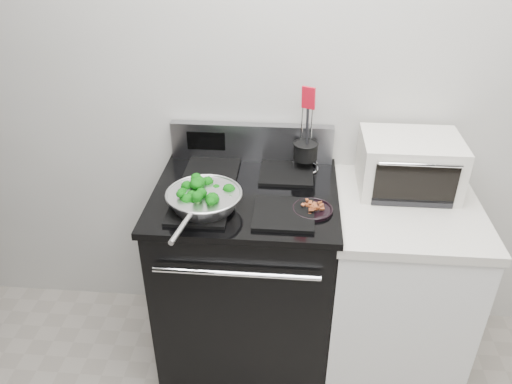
# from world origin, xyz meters

# --- Properties ---
(back_wall) EXTENTS (4.00, 0.02, 2.70)m
(back_wall) POSITION_xyz_m (0.00, 1.75, 1.35)
(back_wall) COLOR beige
(back_wall) RESTS_ON ground
(gas_range) EXTENTS (0.79, 0.69, 1.13)m
(gas_range) POSITION_xyz_m (-0.30, 1.41, 0.49)
(gas_range) COLOR black
(gas_range) RESTS_ON floor
(counter) EXTENTS (0.62, 0.68, 0.92)m
(counter) POSITION_xyz_m (0.39, 1.41, 0.46)
(counter) COLOR white
(counter) RESTS_ON floor
(skillet) EXTENTS (0.31, 0.48, 0.07)m
(skillet) POSITION_xyz_m (-0.45, 1.26, 1.00)
(skillet) COLOR silver
(skillet) RESTS_ON gas_range
(broccoli_pile) EXTENTS (0.24, 0.24, 0.08)m
(broccoli_pile) POSITION_xyz_m (-0.45, 1.26, 1.02)
(broccoli_pile) COLOR #043207
(broccoli_pile) RESTS_ON skillet
(bacon_plate) EXTENTS (0.16, 0.16, 0.04)m
(bacon_plate) POSITION_xyz_m (-0.02, 1.28, 0.97)
(bacon_plate) COLOR black
(bacon_plate) RESTS_ON gas_range
(utensil_holder) EXTENTS (0.13, 0.13, 0.40)m
(utensil_holder) POSITION_xyz_m (-0.05, 1.64, 1.02)
(utensil_holder) COLOR silver
(utensil_holder) RESTS_ON gas_range
(toaster_oven) EXTENTS (0.42, 0.32, 0.24)m
(toaster_oven) POSITION_xyz_m (0.40, 1.55, 1.04)
(toaster_oven) COLOR beige
(toaster_oven) RESTS_ON counter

